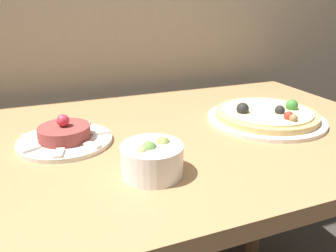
{
  "coord_description": "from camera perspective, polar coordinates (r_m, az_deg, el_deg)",
  "views": [
    {
      "loc": [
        -0.21,
        -0.32,
        1.08
      ],
      "look_at": [
        0.03,
        0.31,
        0.82
      ],
      "focal_mm": 35.0,
      "sensor_mm": 36.0,
      "label": 1
    }
  ],
  "objects": [
    {
      "name": "dining_table",
      "position": [
        0.82,
        -3.4,
        -9.29
      ],
      "size": [
        1.28,
        0.71,
        0.78
      ],
      "color": "#AD7F51",
      "rests_on": "ground_plane"
    },
    {
      "name": "small_bowl",
      "position": [
        0.6,
        -2.78,
        -5.76
      ],
      "size": [
        0.11,
        0.11,
        0.07
      ],
      "color": "white",
      "rests_on": "dining_table"
    },
    {
      "name": "tartare_plate",
      "position": [
        0.77,
        -17.52,
        -1.76
      ],
      "size": [
        0.21,
        0.21,
        0.07
      ],
      "color": "silver",
      "rests_on": "dining_table"
    },
    {
      "name": "pizza_plate",
      "position": [
        0.91,
        16.72,
        1.77
      ],
      "size": [
        0.31,
        0.31,
        0.06
      ],
      "color": "silver",
      "rests_on": "dining_table"
    }
  ]
}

